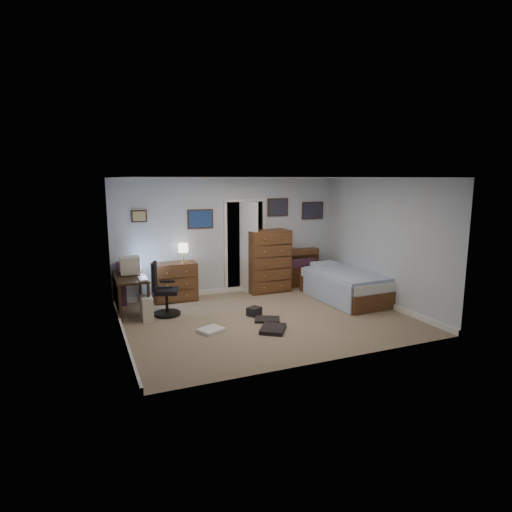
{
  "coord_description": "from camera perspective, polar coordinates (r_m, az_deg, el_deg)",
  "views": [
    {
      "loc": [
        -3.03,
        -6.74,
        2.48
      ],
      "look_at": [
        -0.09,
        0.3,
        1.1
      ],
      "focal_mm": 30.0,
      "sensor_mm": 36.0,
      "label": 1
    }
  ],
  "objects": [
    {
      "name": "table_lamp",
      "position": [
        8.84,
        -9.69,
        1.0
      ],
      "size": [
        0.21,
        0.21,
        0.39
      ],
      "rotation": [
        0.0,
        0.0,
        -0.04
      ],
      "color": "gold",
      "rests_on": "low_dresser"
    },
    {
      "name": "media_stack",
      "position": [
        8.87,
        -17.52,
        -3.55
      ],
      "size": [
        0.19,
        0.19,
        0.87
      ],
      "primitive_type": "cube",
      "rotation": [
        0.0,
        0.0,
        -0.07
      ],
      "color": "maroon",
      "rests_on": "floor"
    },
    {
      "name": "computer_desk",
      "position": [
        8.33,
        -16.96,
        -3.69
      ],
      "size": [
        0.57,
        1.21,
        0.7
      ],
      "rotation": [
        0.0,
        0.0,
        -0.01
      ],
      "color": "black",
      "rests_on": "floor"
    },
    {
      "name": "floor",
      "position": [
        7.79,
        1.45,
        -8.38
      ],
      "size": [
        5.0,
        4.0,
        0.02
      ],
      "primitive_type": "cube",
      "color": "gray",
      "rests_on": "ground"
    },
    {
      "name": "office_chair",
      "position": [
        8.03,
        -12.23,
        -5.11
      ],
      "size": [
        0.6,
        0.6,
        0.99
      ],
      "rotation": [
        0.0,
        0.0,
        -0.28
      ],
      "color": "black",
      "rests_on": "floor"
    },
    {
      "name": "wall_posters",
      "position": [
        9.45,
        -0.26,
        5.81
      ],
      "size": [
        4.38,
        0.04,
        0.6
      ],
      "color": "#331E11",
      "rests_on": "floor"
    },
    {
      "name": "crt_monitor",
      "position": [
        8.41,
        -16.47,
        -1.2
      ],
      "size": [
        0.37,
        0.34,
        0.34
      ],
      "rotation": [
        0.0,
        0.0,
        -0.01
      ],
      "color": "beige",
      "rests_on": "computer_desk"
    },
    {
      "name": "headboard_bookcase",
      "position": [
        9.98,
        5.66,
        -1.42
      ],
      "size": [
        0.98,
        0.27,
        0.88
      ],
      "rotation": [
        0.0,
        0.0,
        0.02
      ],
      "color": "brown",
      "rests_on": "floor"
    },
    {
      "name": "low_dresser",
      "position": [
        8.93,
        -10.81,
        -3.41
      ],
      "size": [
        0.91,
        0.48,
        0.8
      ],
      "primitive_type": "cube",
      "rotation": [
        0.0,
        0.0,
        -0.04
      ],
      "color": "brown",
      "rests_on": "floor"
    },
    {
      "name": "floor_clutter",
      "position": [
        7.42,
        -0.14,
        -8.94
      ],
      "size": [
        1.59,
        1.33,
        0.15
      ],
      "rotation": [
        0.0,
        0.0,
        0.43
      ],
      "color": "black",
      "rests_on": "floor"
    },
    {
      "name": "tall_dresser",
      "position": [
        9.48,
        1.56,
        -0.65
      ],
      "size": [
        0.95,
        0.58,
        1.37
      ],
      "primitive_type": "cube",
      "rotation": [
        0.0,
        0.0,
        0.03
      ],
      "color": "brown",
      "rests_on": "floor"
    },
    {
      "name": "bed",
      "position": [
        9.08,
        11.64,
        -3.8
      ],
      "size": [
        1.12,
        2.02,
        0.65
      ],
      "rotation": [
        0.0,
        0.0,
        0.03
      ],
      "color": "brown",
      "rests_on": "floor"
    },
    {
      "name": "pc_tower",
      "position": [
        7.92,
        -14.35,
        -6.74
      ],
      "size": [
        0.2,
        0.39,
        0.42
      ],
      "rotation": [
        0.0,
        0.0,
        -0.01
      ],
      "color": "beige",
      "rests_on": "floor"
    },
    {
      "name": "doorway",
      "position": [
        9.73,
        -2.12,
        1.52
      ],
      "size": [
        0.96,
        1.12,
        2.05
      ],
      "color": "black",
      "rests_on": "floor"
    },
    {
      "name": "keyboard",
      "position": [
        7.98,
        -14.88,
        -2.92
      ],
      "size": [
        0.14,
        0.37,
        0.02
      ],
      "primitive_type": "cube",
      "rotation": [
        0.0,
        0.0,
        -0.01
      ],
      "color": "beige",
      "rests_on": "computer_desk"
    }
  ]
}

